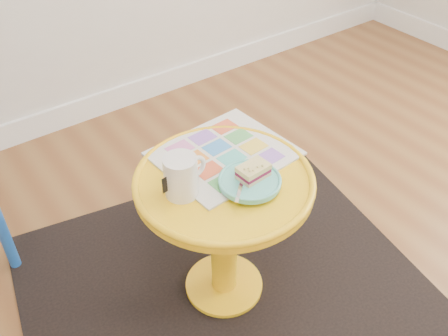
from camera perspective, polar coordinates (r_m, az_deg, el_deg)
rug at (r=1.76m, az=-0.00°, el=-13.35°), size 1.48×1.32×0.01m
side_table at (r=1.50m, az=-0.00°, el=-5.26°), size 0.51×0.51×0.49m
newspaper at (r=1.49m, az=0.02°, el=1.67°), size 0.40×0.35×0.01m
mug at (r=1.32m, az=-4.86°, el=-0.79°), size 0.13×0.09×0.12m
plate at (r=1.37m, az=2.97°, el=-1.56°), size 0.17×0.17×0.02m
cake_slice at (r=1.36m, az=3.37°, el=-0.36°), size 0.09×0.06×0.04m
fork at (r=1.35m, az=2.01°, el=-1.77°), size 0.12×0.11×0.00m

